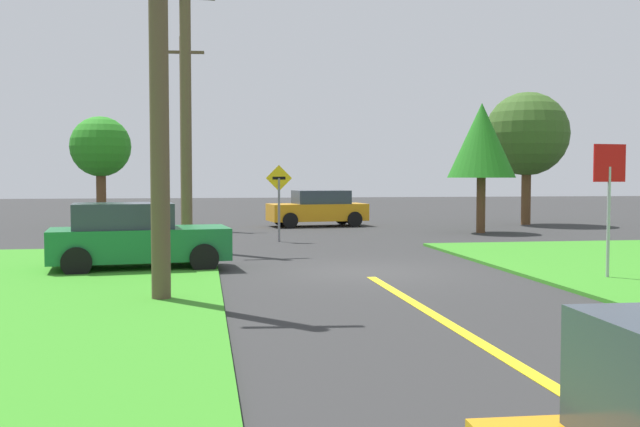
# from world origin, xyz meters

# --- Properties ---
(ground_plane) EXTENTS (120.00, 120.00, 0.00)m
(ground_plane) POSITION_xyz_m (0.00, 0.00, 0.00)
(ground_plane) COLOR #2E2E2E
(lane_stripe_center) EXTENTS (0.20, 14.00, 0.01)m
(lane_stripe_center) POSITION_xyz_m (0.00, -8.00, 0.01)
(lane_stripe_center) COLOR yellow
(lane_stripe_center) RESTS_ON ground
(stop_sign) EXTENTS (0.81, 0.16, 2.95)m
(stop_sign) POSITION_xyz_m (4.94, -2.29, 2.10)
(stop_sign) COLOR #9EA0A8
(stop_sign) RESTS_ON ground
(car_approaching_junction) EXTENTS (4.57, 2.44, 1.62)m
(car_approaching_junction) POSITION_xyz_m (1.42, 15.70, 0.80)
(car_approaching_junction) COLOR orange
(car_approaching_junction) RESTS_ON ground
(parked_car_near_building) EXTENTS (4.36, 2.37, 1.62)m
(parked_car_near_building) POSITION_xyz_m (-5.30, 1.07, 0.80)
(parked_car_near_building) COLOR #196B33
(parked_car_near_building) RESTS_ON ground
(utility_pole_near) EXTENTS (1.80, 0.34, 7.44)m
(utility_pole_near) POSITION_xyz_m (-4.44, -3.58, 3.81)
(utility_pole_near) COLOR brown
(utility_pole_near) RESTS_ON ground
(utility_pole_mid) EXTENTS (1.80, 0.33, 8.31)m
(utility_pole_mid) POSITION_xyz_m (-4.19, 5.70, 4.25)
(utility_pole_mid) COLOR brown
(utility_pole_mid) RESTS_ON ground
(utility_pole_far) EXTENTS (1.80, 0.29, 8.17)m
(utility_pole_far) POSITION_xyz_m (-4.51, 14.97, 4.21)
(utility_pole_far) COLOR brown
(utility_pole_far) RESTS_ON ground
(direction_sign) EXTENTS (0.91, 0.08, 2.65)m
(direction_sign) POSITION_xyz_m (-1.12, 8.19, 1.65)
(direction_sign) COLOR slate
(direction_sign) RESTS_ON ground
(oak_tree_left) EXTENTS (2.70, 2.70, 4.95)m
(oak_tree_left) POSITION_xyz_m (-8.25, 17.23, 3.54)
(oak_tree_left) COLOR brown
(oak_tree_left) RESTS_ON ground
(pine_tree_center) EXTENTS (3.88, 3.88, 6.17)m
(pine_tree_center) POSITION_xyz_m (11.20, 15.32, 4.20)
(pine_tree_center) COLOR brown
(pine_tree_center) RESTS_ON ground
(oak_tree_right) EXTENTS (2.69, 2.69, 5.17)m
(oak_tree_right) POSITION_xyz_m (7.24, 10.88, 3.65)
(oak_tree_right) COLOR brown
(oak_tree_right) RESTS_ON ground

